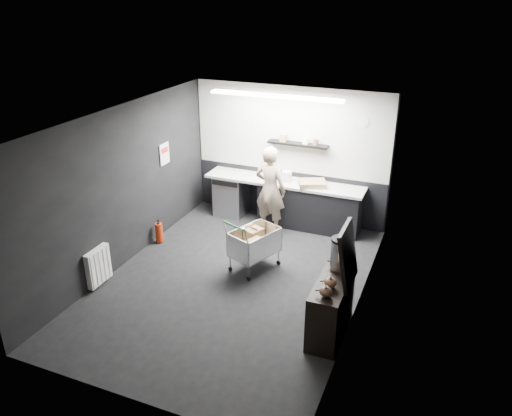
% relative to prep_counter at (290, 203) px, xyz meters
% --- Properties ---
extents(floor, '(5.50, 5.50, 0.00)m').
position_rel_prep_counter_xyz_m(floor, '(-0.14, -2.42, -0.46)').
color(floor, black).
rests_on(floor, ground).
extents(ceiling, '(5.50, 5.50, 0.00)m').
position_rel_prep_counter_xyz_m(ceiling, '(-0.14, -2.42, 2.24)').
color(ceiling, silver).
rests_on(ceiling, wall_back).
extents(wall_back, '(5.50, 0.00, 5.50)m').
position_rel_prep_counter_xyz_m(wall_back, '(-0.14, 0.33, 0.89)').
color(wall_back, black).
rests_on(wall_back, floor).
extents(wall_front, '(5.50, 0.00, 5.50)m').
position_rel_prep_counter_xyz_m(wall_front, '(-0.14, -5.17, 0.89)').
color(wall_front, black).
rests_on(wall_front, floor).
extents(wall_left, '(0.00, 5.50, 5.50)m').
position_rel_prep_counter_xyz_m(wall_left, '(-2.14, -2.42, 0.89)').
color(wall_left, black).
rests_on(wall_left, floor).
extents(wall_right, '(0.00, 5.50, 5.50)m').
position_rel_prep_counter_xyz_m(wall_right, '(1.86, -2.42, 0.89)').
color(wall_right, black).
rests_on(wall_right, floor).
extents(kitchen_wall_panel, '(3.95, 0.02, 1.70)m').
position_rel_prep_counter_xyz_m(kitchen_wall_panel, '(-0.14, 0.31, 1.39)').
color(kitchen_wall_panel, silver).
rests_on(kitchen_wall_panel, wall_back).
extents(dado_panel, '(3.95, 0.02, 1.00)m').
position_rel_prep_counter_xyz_m(dado_panel, '(-0.14, 0.31, 0.04)').
color(dado_panel, black).
rests_on(dado_panel, wall_back).
extents(floating_shelf, '(1.20, 0.22, 0.04)m').
position_rel_prep_counter_xyz_m(floating_shelf, '(0.06, 0.20, 1.16)').
color(floating_shelf, black).
rests_on(floating_shelf, wall_back).
extents(wall_clock, '(0.20, 0.03, 0.20)m').
position_rel_prep_counter_xyz_m(wall_clock, '(1.26, 0.30, 1.69)').
color(wall_clock, white).
rests_on(wall_clock, wall_back).
extents(poster, '(0.02, 0.30, 0.40)m').
position_rel_prep_counter_xyz_m(poster, '(-2.12, -1.12, 1.09)').
color(poster, silver).
rests_on(poster, wall_left).
extents(poster_red_band, '(0.02, 0.22, 0.10)m').
position_rel_prep_counter_xyz_m(poster_red_band, '(-2.11, -1.12, 1.16)').
color(poster_red_band, red).
rests_on(poster_red_band, poster).
extents(radiator, '(0.10, 0.50, 0.60)m').
position_rel_prep_counter_xyz_m(radiator, '(-2.08, -3.32, -0.11)').
color(radiator, white).
rests_on(radiator, wall_left).
extents(ceiling_strip, '(2.40, 0.20, 0.04)m').
position_rel_prep_counter_xyz_m(ceiling_strip, '(-0.14, -0.57, 2.21)').
color(ceiling_strip, white).
rests_on(ceiling_strip, ceiling).
extents(prep_counter, '(3.20, 0.61, 0.90)m').
position_rel_prep_counter_xyz_m(prep_counter, '(0.00, 0.00, 0.00)').
color(prep_counter, black).
rests_on(prep_counter, floor).
extents(person, '(0.68, 0.50, 1.73)m').
position_rel_prep_counter_xyz_m(person, '(-0.25, -0.45, 0.41)').
color(person, beige).
rests_on(person, floor).
extents(shopping_cart, '(0.82, 1.07, 0.97)m').
position_rel_prep_counter_xyz_m(shopping_cart, '(0.01, -1.88, 0.00)').
color(shopping_cart, silver).
rests_on(shopping_cart, floor).
extents(sideboard, '(0.47, 1.09, 1.64)m').
position_rel_prep_counter_xyz_m(sideboard, '(1.65, -3.07, 0.07)').
color(sideboard, black).
rests_on(sideboard, floor).
extents(fire_extinguisher, '(0.14, 0.14, 0.45)m').
position_rel_prep_counter_xyz_m(fire_extinguisher, '(-1.99, -1.70, -0.24)').
color(fire_extinguisher, '#B82A0C').
rests_on(fire_extinguisher, floor).
extents(cardboard_box, '(0.62, 0.55, 0.10)m').
position_rel_prep_counter_xyz_m(cardboard_box, '(0.46, -0.05, 0.49)').
color(cardboard_box, '#94784F').
rests_on(cardboard_box, prep_counter).
extents(pink_tub, '(0.20, 0.20, 0.20)m').
position_rel_prep_counter_xyz_m(pink_tub, '(-0.08, 0.00, 0.54)').
color(pink_tub, silver).
rests_on(pink_tub, prep_counter).
extents(white_container, '(0.24, 0.21, 0.18)m').
position_rel_prep_counter_xyz_m(white_container, '(-0.40, -0.05, 0.53)').
color(white_container, white).
rests_on(white_container, prep_counter).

